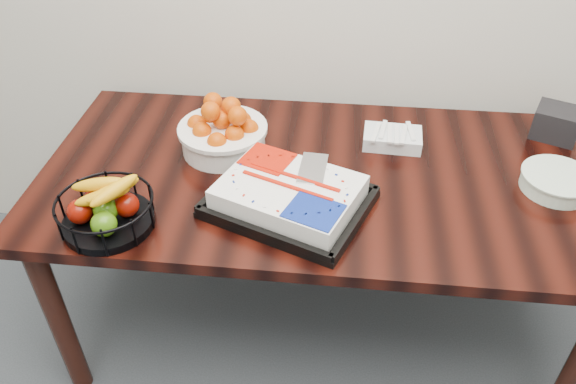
# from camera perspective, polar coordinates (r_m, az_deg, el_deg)

# --- Properties ---
(table) EXTENTS (1.80, 0.90, 0.75)m
(table) POSITION_cam_1_polar(r_m,az_deg,el_deg) (1.86, 3.19, -0.06)
(table) COLOR black
(table) RESTS_ON ground
(cake_tray) EXTENTS (0.54, 0.49, 0.09)m
(cake_tray) POSITION_cam_1_polar(r_m,az_deg,el_deg) (1.64, 0.12, -0.38)
(cake_tray) COLOR black
(cake_tray) RESTS_ON table
(tangerine_bowl) EXTENTS (0.30, 0.30, 0.19)m
(tangerine_bowl) POSITION_cam_1_polar(r_m,az_deg,el_deg) (1.88, -6.66, 6.35)
(tangerine_bowl) COLOR white
(tangerine_bowl) RESTS_ON table
(fruit_basket) EXTENTS (0.27, 0.27, 0.15)m
(fruit_basket) POSITION_cam_1_polar(r_m,az_deg,el_deg) (1.65, -18.03, -1.68)
(fruit_basket) COLOR black
(fruit_basket) RESTS_ON table
(plate_stack) EXTENTS (0.22, 0.22, 0.05)m
(plate_stack) POSITION_cam_1_polar(r_m,az_deg,el_deg) (1.91, 25.62, 0.95)
(plate_stack) COLOR white
(plate_stack) RESTS_ON table
(fork_bag) EXTENTS (0.20, 0.14, 0.06)m
(fork_bag) POSITION_cam_1_polar(r_m,az_deg,el_deg) (1.96, 10.56, 5.45)
(fork_bag) COLOR silver
(fork_bag) RESTS_ON table
(napkin_box) EXTENTS (0.19, 0.18, 0.11)m
(napkin_box) POSITION_cam_1_polar(r_m,az_deg,el_deg) (2.16, 25.64, 6.34)
(napkin_box) COLOR black
(napkin_box) RESTS_ON table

